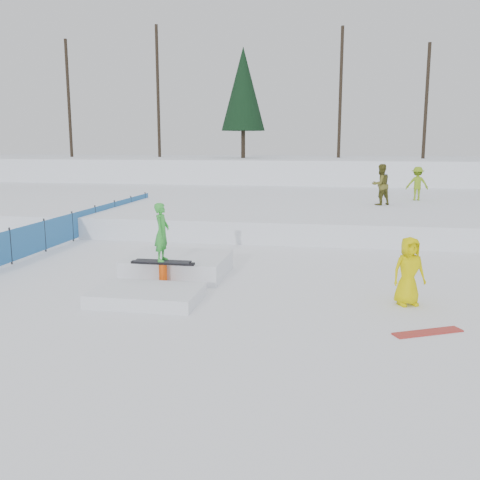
% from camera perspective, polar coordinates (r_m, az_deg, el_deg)
% --- Properties ---
extents(ground, '(120.00, 120.00, 0.00)m').
position_cam_1_polar(ground, '(12.07, -4.04, -6.76)').
color(ground, white).
extents(snow_berm, '(60.00, 14.00, 2.40)m').
position_cam_1_polar(snow_berm, '(41.34, 6.21, 7.06)').
color(snow_berm, white).
rests_on(snow_berm, ground).
extents(snow_midrise, '(50.00, 18.00, 0.80)m').
position_cam_1_polar(snow_midrise, '(27.50, 4.12, 3.77)').
color(snow_midrise, white).
rests_on(snow_midrise, ground).
extents(safety_fence, '(0.05, 16.00, 1.10)m').
position_cam_1_polar(safety_fence, '(20.31, -17.43, 1.40)').
color(safety_fence, '#2664A1').
rests_on(safety_fence, ground).
extents(treeline, '(40.24, 4.22, 10.50)m').
position_cam_1_polar(treeline, '(39.78, 15.46, 15.64)').
color(treeline, black).
rests_on(treeline, snow_berm).
extents(walker_olive, '(1.11, 1.06, 1.81)m').
position_cam_1_polar(walker_olive, '(24.58, 14.77, 5.74)').
color(walker_olive, '#54511B').
rests_on(walker_olive, snow_midrise).
extents(walker_ygreen, '(1.06, 0.64, 1.61)m').
position_cam_1_polar(walker_ygreen, '(27.10, 18.38, 5.73)').
color(walker_ygreen, '#729A16').
rests_on(walker_ygreen, snow_midrise).
extents(spectator_yellow, '(0.87, 0.72, 1.53)m').
position_cam_1_polar(spectator_yellow, '(12.32, 17.56, -3.19)').
color(spectator_yellow, '#D8CB00').
rests_on(spectator_yellow, ground).
extents(loose_board_red, '(1.38, 0.88, 0.03)m').
position_cam_1_polar(loose_board_red, '(10.84, 19.39, -9.27)').
color(loose_board_red, '#A62C26').
rests_on(loose_board_red, ground).
extents(jib_rail_feature, '(2.60, 4.40, 2.11)m').
position_cam_1_polar(jib_rail_feature, '(13.88, -7.46, -3.24)').
color(jib_rail_feature, white).
rests_on(jib_rail_feature, ground).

